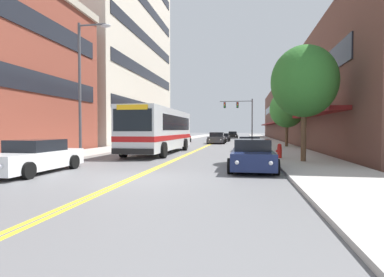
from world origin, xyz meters
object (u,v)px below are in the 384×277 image
object	(u,v)px
car_black_moving_second	(233,135)
street_tree_right_mid	(287,109)
car_charcoal_moving_third	(223,137)
street_lamp_left_near	(84,79)
car_red_parked_left_near	(182,138)
car_dark_grey_moving_lead	(217,138)
traffic_signal_mast	(241,111)
fire_hydrant	(279,151)
street_tree_right_near	(304,82)
car_navy_parked_right_foreground	(252,156)
car_white_parked_left_mid	(34,157)
city_bus	(160,129)
car_silver_parked_right_mid	(249,144)

from	to	relation	value
car_black_moving_second	street_tree_right_mid	world-z (taller)	street_tree_right_mid
car_charcoal_moving_third	street_lamp_left_near	size ratio (longest dim) A/B	0.59
car_red_parked_left_near	car_dark_grey_moving_lead	size ratio (longest dim) A/B	0.95
street_lamp_left_near	car_charcoal_moving_third	bearing A→B (deg)	78.68
car_black_moving_second	car_charcoal_moving_third	bearing A→B (deg)	-93.50
car_red_parked_left_near	traffic_signal_mast	distance (m)	12.22
car_charcoal_moving_third	car_dark_grey_moving_lead	bearing A→B (deg)	-92.28
car_black_moving_second	fire_hydrant	size ratio (longest dim) A/B	5.32
car_charcoal_moving_third	street_tree_right_near	size ratio (longest dim) A/B	0.77
street_tree_right_near	car_navy_parked_right_foreground	bearing A→B (deg)	-131.64
car_charcoal_moving_third	street_tree_right_near	world-z (taller)	street_tree_right_near
car_white_parked_left_mid	car_navy_parked_right_foreground	world-z (taller)	car_white_parked_left_mid
car_red_parked_left_near	car_white_parked_left_mid	size ratio (longest dim) A/B	0.88
city_bus	car_silver_parked_right_mid	xyz separation A→B (m)	(6.60, 2.95, -1.26)
car_white_parked_left_mid	car_red_parked_left_near	bearing A→B (deg)	89.95
car_white_parked_left_mid	fire_hydrant	bearing A→B (deg)	33.58
car_red_parked_left_near	traffic_signal_mast	xyz separation A→B (m)	(7.91, 8.39, 4.05)
car_charcoal_moving_third	fire_hydrant	xyz separation A→B (m)	(5.09, -27.50, -0.04)
fire_hydrant	street_tree_right_mid	bearing A→B (deg)	80.52
car_silver_parked_right_mid	car_dark_grey_moving_lead	bearing A→B (deg)	106.18
car_silver_parked_right_mid	street_lamp_left_near	world-z (taller)	street_lamp_left_near
car_white_parked_left_mid	car_silver_parked_right_mid	distance (m)	16.33
car_dark_grey_moving_lead	car_black_moving_second	world-z (taller)	car_dark_grey_moving_lead
car_silver_parked_right_mid	car_black_moving_second	world-z (taller)	car_black_moving_second
car_red_parked_left_near	car_silver_parked_right_mid	distance (m)	17.60
traffic_signal_mast	fire_hydrant	size ratio (longest dim) A/B	8.00
car_white_parked_left_mid	traffic_signal_mast	bearing A→B (deg)	78.02
street_tree_right_mid	car_charcoal_moving_third	bearing A→B (deg)	115.20
traffic_signal_mast	street_tree_right_near	bearing A→B (deg)	-83.81
car_white_parked_left_mid	street_lamp_left_near	size ratio (longest dim) A/B	0.61
street_lamp_left_near	street_tree_right_mid	world-z (taller)	street_lamp_left_near
car_dark_grey_moving_lead	car_navy_parked_right_foreground	bearing A→B (deg)	-81.35
car_silver_parked_right_mid	car_white_parked_left_mid	bearing A→B (deg)	-122.64
street_tree_right_near	car_silver_parked_right_mid	bearing A→B (deg)	107.20
city_bus	car_black_moving_second	size ratio (longest dim) A/B	2.56
street_tree_right_near	car_white_parked_left_mid	bearing A→B (deg)	-154.82
car_navy_parked_right_foreground	car_silver_parked_right_mid	world-z (taller)	car_navy_parked_right_foreground
fire_hydrant	traffic_signal_mast	bearing A→B (deg)	94.60
car_dark_grey_moving_lead	street_lamp_left_near	world-z (taller)	street_lamp_left_near
car_black_moving_second	street_tree_right_near	world-z (taller)	street_tree_right_near
car_navy_parked_right_foreground	car_charcoal_moving_third	distance (m)	32.22
car_charcoal_moving_third	fire_hydrant	world-z (taller)	car_charcoal_moving_third
car_charcoal_moving_third	fire_hydrant	size ratio (longest dim) A/B	5.55
city_bus	street_lamp_left_near	world-z (taller)	street_lamp_left_near
car_navy_parked_right_foreground	fire_hydrant	distance (m)	4.83
city_bus	car_silver_parked_right_mid	bearing A→B (deg)	24.08
car_black_moving_second	car_charcoal_moving_third	xyz separation A→B (m)	(-0.90, -14.67, -0.07)
car_silver_parked_right_mid	car_black_moving_second	xyz separation A→B (m)	(-2.61, 35.31, 0.09)
car_silver_parked_right_mid	street_tree_right_mid	bearing A→B (deg)	56.34
car_white_parked_left_mid	street_tree_right_mid	size ratio (longest dim) A/B	0.88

